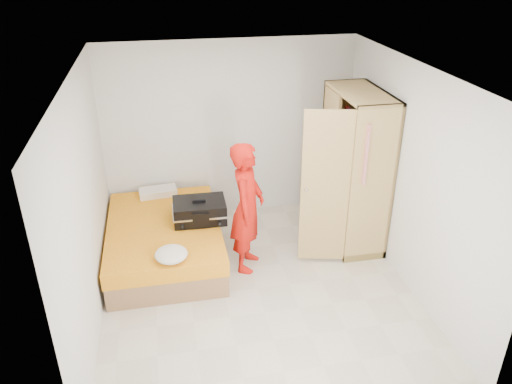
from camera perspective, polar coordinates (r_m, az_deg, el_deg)
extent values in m
plane|color=beige|center=(6.13, 0.12, -10.95)|extent=(4.00, 4.00, 0.00)
plane|color=white|center=(4.98, 0.15, 13.45)|extent=(4.00, 4.00, 0.00)
cube|color=white|center=(7.25, -2.99, 6.98)|extent=(3.60, 0.02, 2.60)
cube|color=white|center=(3.80, 6.22, -13.46)|extent=(3.60, 0.02, 2.60)
cube|color=white|center=(5.41, -18.91, -1.69)|extent=(0.02, 4.00, 2.60)
cube|color=white|center=(6.01, 17.21, 1.47)|extent=(0.02, 4.00, 2.60)
cube|color=#9F6848|center=(6.70, -10.31, -6.21)|extent=(1.40, 2.00, 0.30)
cube|color=yellow|center=(6.57, -10.48, -4.37)|extent=(1.42, 2.02, 0.20)
cube|color=tan|center=(6.83, 13.35, 2.73)|extent=(0.04, 1.20, 2.10)
cube|color=tan|center=(6.25, 13.16, 0.42)|extent=(0.58, 0.04, 2.10)
cube|color=tan|center=(7.22, 9.57, 4.43)|extent=(0.58, 0.04, 2.10)
cube|color=tan|center=(6.38, 12.07, 11.04)|extent=(0.58, 1.20, 0.04)
cube|color=tan|center=(7.19, 10.54, -4.72)|extent=(0.58, 1.20, 0.10)
cube|color=tan|center=(6.89, 8.25, 3.42)|extent=(0.04, 0.59, 2.00)
cube|color=tan|center=(6.11, 7.89, 0.31)|extent=(0.58, 0.17, 2.00)
cylinder|color=#B2B2B7|center=(6.43, 11.93, 9.67)|extent=(0.02, 1.10, 0.02)
imported|color=red|center=(6.09, -1.01, -1.79)|extent=(0.60, 0.72, 1.68)
cube|color=black|center=(6.49, -6.47, -2.12)|extent=(0.68, 0.49, 0.27)
cube|color=black|center=(6.42, -6.54, -0.96)|extent=(0.17, 0.05, 0.03)
ellipsoid|color=white|center=(5.78, -9.67, -7.03)|extent=(0.37, 0.37, 0.14)
cube|color=white|center=(7.25, -11.14, 0.02)|extent=(0.54, 0.31, 0.10)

